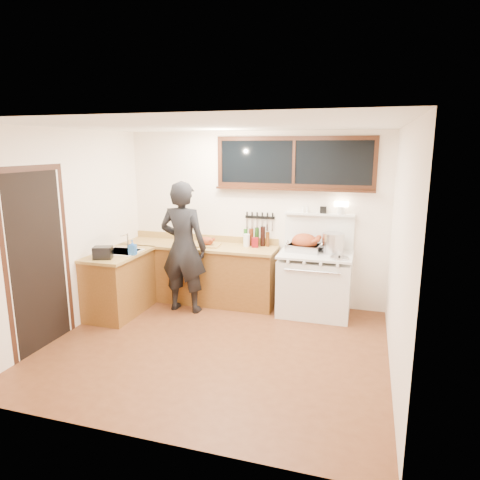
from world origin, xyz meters
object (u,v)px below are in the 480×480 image
(vintage_stove, at_px, (315,282))
(man, at_px, (183,247))
(cutting_board, at_px, (206,242))
(roast_turkey, at_px, (305,244))

(vintage_stove, bearing_deg, man, -167.36)
(man, xyz_separation_m, cutting_board, (0.20, 0.40, -0.00))
(vintage_stove, distance_m, man, 1.95)
(vintage_stove, relative_size, man, 0.84)
(vintage_stove, bearing_deg, cutting_board, -179.54)
(vintage_stove, xyz_separation_m, man, (-1.85, -0.41, 0.49))
(vintage_stove, xyz_separation_m, roast_turkey, (-0.17, 0.09, 0.54))
(man, relative_size, roast_turkey, 3.63)
(man, distance_m, roast_turkey, 1.75)
(vintage_stove, height_order, cutting_board, vintage_stove)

